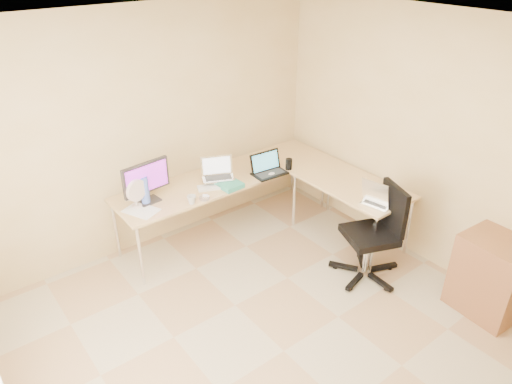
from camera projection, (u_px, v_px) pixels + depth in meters
floor at (284, 351)px, 4.04m from camera, size 4.50×4.50×0.00m
ceiling at (296, 39)px, 2.79m from camera, size 4.50×4.50×0.00m
wall_back at (148, 133)px, 4.97m from camera, size 4.50×0.00×4.50m
wall_right at (452, 152)px, 4.54m from camera, size 0.00×4.50×4.50m
desk_main at (229, 203)px, 5.53m from camera, size 2.65×0.70×0.73m
desk_return at (349, 212)px, 5.37m from camera, size 0.70×1.30×0.73m
monitor at (147, 182)px, 4.73m from camera, size 0.53×0.22×0.44m
book_stack at (228, 184)px, 5.13m from camera, size 0.25×0.32×0.05m
laptop_center at (218, 169)px, 5.13m from camera, size 0.43×0.39×0.22m
laptop_black at (270, 164)px, 5.33m from camera, size 0.41×0.31×0.25m
keyboard at (219, 186)px, 5.11m from camera, size 0.48×0.29×0.02m
mouse at (272, 174)px, 5.36m from camera, size 0.10×0.08×0.03m
mug at (192, 200)px, 4.78m from camera, size 0.10×0.10×0.09m
cd_stack at (204, 198)px, 4.88m from camera, size 0.13×0.13×0.03m
water_bottle at (145, 190)px, 4.73m from camera, size 0.10×0.10×0.30m
papers at (141, 210)px, 4.67m from camera, size 0.35×0.40×0.01m
white_box at (136, 193)px, 4.92m from camera, size 0.27×0.24×0.08m
desk_fan at (135, 194)px, 4.67m from camera, size 0.29×0.29×0.29m
black_cup at (289, 164)px, 5.48m from camera, size 0.09×0.09×0.13m
laptop_return at (380, 192)px, 4.76m from camera, size 0.41×0.35×0.24m
office_chair at (369, 234)px, 4.72m from camera, size 0.79×0.79×1.02m
cabinet at (491, 278)px, 4.33m from camera, size 0.52×0.63×0.82m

